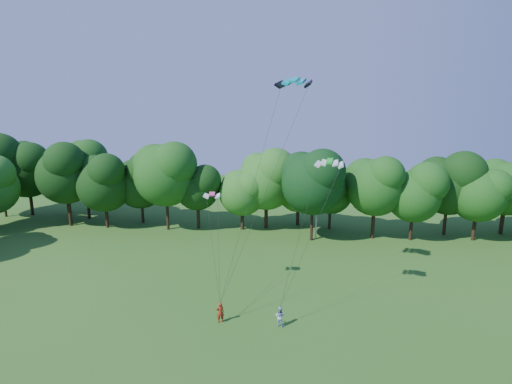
# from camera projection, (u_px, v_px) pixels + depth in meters

# --- Properties ---
(utility_pole) EXTENTS (1.53, 0.66, 8.07)m
(utility_pole) POSITION_uv_depth(u_px,v_px,m) (317.00, 209.00, 53.81)
(utility_pole) COLOR #B8B7AF
(utility_pole) RESTS_ON ground
(kite_flyer_left) EXTENTS (0.77, 0.65, 1.79)m
(kite_flyer_left) POSITION_uv_depth(u_px,v_px,m) (220.00, 312.00, 33.56)
(kite_flyer_left) COLOR maroon
(kite_flyer_left) RESTS_ON ground
(kite_flyer_right) EXTENTS (0.97, 0.84, 1.70)m
(kite_flyer_right) POSITION_uv_depth(u_px,v_px,m) (280.00, 316.00, 33.02)
(kite_flyer_right) COLOR #A2B8E0
(kite_flyer_right) RESTS_ON ground
(kite_teal) EXTENTS (3.36, 2.15, 0.60)m
(kite_teal) POSITION_uv_depth(u_px,v_px,m) (295.00, 80.00, 34.47)
(kite_teal) COLOR #0596A0
(kite_teal) RESTS_ON ground
(kite_green) EXTENTS (2.48, 1.40, 0.40)m
(kite_green) POSITION_uv_depth(u_px,v_px,m) (330.00, 161.00, 33.31)
(kite_green) COLOR green
(kite_green) RESTS_ON ground
(kite_pink) EXTENTS (1.67, 0.98, 0.27)m
(kite_pink) POSITION_uv_depth(u_px,v_px,m) (212.00, 194.00, 37.18)
(kite_pink) COLOR #DB3C81
(kite_pink) RESTS_ON ground
(tree_back_west) EXTENTS (9.55, 9.55, 13.89)m
(tree_back_west) POSITION_uv_depth(u_px,v_px,m) (85.00, 165.00, 62.43)
(tree_back_west) COLOR #332014
(tree_back_west) RESTS_ON ground
(tree_back_center) EXTENTS (9.13, 9.13, 13.27)m
(tree_back_center) POSITION_uv_depth(u_px,v_px,m) (313.00, 180.00, 52.37)
(tree_back_center) COLOR black
(tree_back_center) RESTS_ON ground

